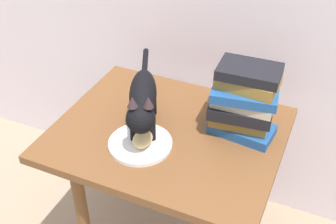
{
  "coord_description": "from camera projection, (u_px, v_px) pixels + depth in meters",
  "views": [
    {
      "loc": [
        0.46,
        -1.05,
        1.54
      ],
      "look_at": [
        0.0,
        0.0,
        0.7
      ],
      "focal_mm": 46.02,
      "sensor_mm": 36.0,
      "label": 1
    }
  ],
  "objects": [
    {
      "name": "side_table",
      "position": [
        168.0,
        150.0,
        1.52
      ],
      "size": [
        0.77,
        0.62,
        0.62
      ],
      "color": "brown",
      "rests_on": "ground"
    },
    {
      "name": "plate",
      "position": [
        140.0,
        144.0,
        1.4
      ],
      "size": [
        0.21,
        0.21,
        0.01
      ],
      "primitive_type": "cylinder",
      "color": "white",
      "rests_on": "side_table"
    },
    {
      "name": "cat",
      "position": [
        143.0,
        100.0,
        1.39
      ],
      "size": [
        0.23,
        0.45,
        0.23
      ],
      "color": "black",
      "rests_on": "side_table"
    },
    {
      "name": "book_stack",
      "position": [
        244.0,
        102.0,
        1.39
      ],
      "size": [
        0.23,
        0.16,
        0.25
      ],
      "color": "#1E4C8C",
      "rests_on": "side_table"
    },
    {
      "name": "bread_roll",
      "position": [
        143.0,
        139.0,
        1.37
      ],
      "size": [
        0.06,
        0.08,
        0.05
      ],
      "primitive_type": "ellipsoid",
      "rotation": [
        0.0,
        0.0,
        1.56
      ],
      "color": "#E0BC7A",
      "rests_on": "plate"
    },
    {
      "name": "candle_jar",
      "position": [
        222.0,
        96.0,
        1.57
      ],
      "size": [
        0.07,
        0.07,
        0.08
      ],
      "color": "silver",
      "rests_on": "side_table"
    }
  ]
}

